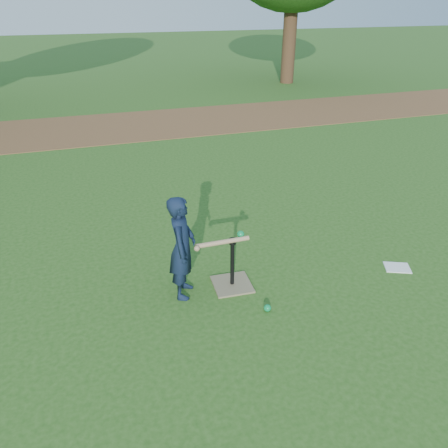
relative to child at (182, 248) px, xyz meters
name	(u,v)px	position (x,y,z in m)	size (l,w,h in m)	color
ground	(223,292)	(0.42, -0.11, -0.59)	(80.00, 80.00, 0.00)	#285116
dirt_strip	(133,125)	(0.42, 7.39, -0.59)	(24.00, 3.00, 0.01)	brown
child	(182,248)	(0.00, 0.00, 0.00)	(0.43, 0.28, 1.18)	#101B31
wiffle_ball_ground	(267,308)	(0.76, -0.59, -0.55)	(0.08, 0.08, 0.08)	#0C8845
clipboard	(397,267)	(2.61, -0.32, -0.59)	(0.30, 0.23, 0.01)	white
batting_tee	(232,277)	(0.56, -0.03, -0.48)	(0.46, 0.46, 0.61)	#827152
swing_action	(224,241)	(0.45, -0.04, 0.02)	(0.63, 0.17, 0.10)	tan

